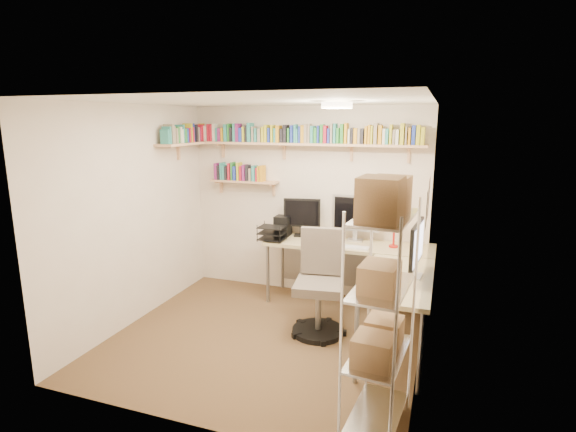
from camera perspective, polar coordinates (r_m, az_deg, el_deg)
name	(u,v)px	position (r m, az deg, el deg)	size (l,w,h in m)	color
ground	(264,338)	(5.06, -3.01, -15.24)	(3.20, 3.20, 0.00)	#4F3921
room_shell	(263,198)	(4.56, -3.17, 2.32)	(3.24, 3.04, 2.52)	beige
wall_shelves	(271,143)	(5.86, -2.15, 9.22)	(3.12, 1.09, 0.80)	#DBA77C
corner_desk	(348,250)	(5.41, 7.64, -4.33)	(2.16, 2.10, 1.40)	tan
office_chair	(319,290)	(5.03, 4.00, -9.36)	(0.61, 0.61, 1.15)	black
wire_rack	(382,275)	(3.23, 11.80, -7.37)	(0.44, 0.79, 1.97)	silver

